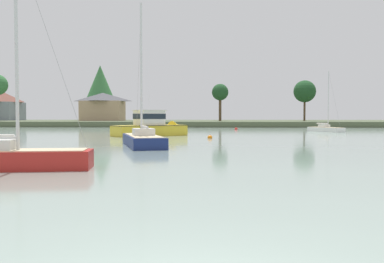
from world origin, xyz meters
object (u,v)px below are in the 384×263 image
(sailboat_red, at_px, (4,164))
(mooring_buoy_orange, at_px, (210,137))
(sailboat_navy, at_px, (143,143))
(mooring_buoy_red, at_px, (236,129))
(sailboat_white, at_px, (326,130))
(cruiser_yellow, at_px, (156,130))

(sailboat_red, xyz_separation_m, mooring_buoy_orange, (8.51, 24.17, -0.14))
(sailboat_navy, height_order, mooring_buoy_red, sailboat_navy)
(sailboat_white, distance_m, mooring_buoy_red, 14.69)
(sailboat_red, distance_m, sailboat_white, 49.92)
(sailboat_navy, relative_size, mooring_buoy_red, 20.10)
(sailboat_red, relative_size, mooring_buoy_red, 17.88)
(mooring_buoy_red, distance_m, mooring_buoy_orange, 27.02)
(sailboat_navy, relative_size, cruiser_yellow, 1.21)
(sailboat_red, relative_size, sailboat_white, 1.11)
(sailboat_white, distance_m, cruiser_yellow, 26.65)
(cruiser_yellow, xyz_separation_m, mooring_buoy_red, (10.39, 21.48, -0.55))
(sailboat_white, xyz_separation_m, mooring_buoy_orange, (-16.74, -18.90, -0.11))
(sailboat_white, bearing_deg, mooring_buoy_red, 148.00)
(sailboat_navy, bearing_deg, sailboat_red, -104.55)
(sailboat_red, distance_m, cruiser_yellow, 29.47)
(mooring_buoy_red, bearing_deg, cruiser_yellow, -115.83)
(sailboat_white, distance_m, mooring_buoy_orange, 25.24)
(mooring_buoy_red, relative_size, mooring_buoy_orange, 1.05)
(cruiser_yellow, bearing_deg, mooring_buoy_orange, -40.38)
(sailboat_white, bearing_deg, mooring_buoy_orange, -131.53)
(sailboat_navy, relative_size, mooring_buoy_orange, 21.20)
(mooring_buoy_red, xyz_separation_m, mooring_buoy_orange, (-4.28, -26.68, -0.00))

